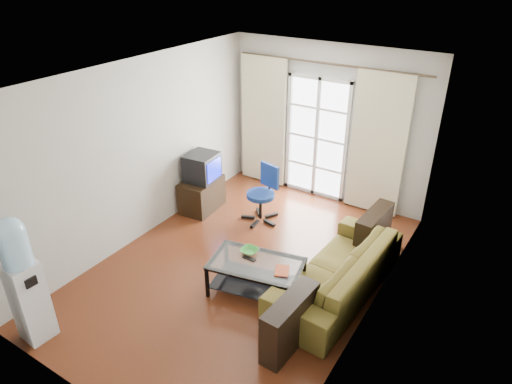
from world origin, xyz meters
TOP-DOWN VIEW (x-y plane):
  - floor at (0.00, 0.00)m, footprint 5.20×5.20m
  - ceiling at (0.00, 0.00)m, footprint 5.20×5.20m
  - wall_back at (0.00, 2.60)m, footprint 3.60×0.02m
  - wall_front at (0.00, -2.60)m, footprint 3.60×0.02m
  - wall_left at (-1.80, 0.00)m, footprint 0.02×5.20m
  - wall_right at (1.80, 0.00)m, footprint 0.02×5.20m
  - french_door at (-0.15, 2.54)m, footprint 1.16×0.06m
  - curtain_rod at (0.00, 2.50)m, footprint 3.30×0.04m
  - curtain_left at (-1.20, 2.48)m, footprint 0.90×0.07m
  - curtain_right at (0.95, 2.48)m, footprint 0.90×0.07m
  - radiator at (0.80, 2.50)m, footprint 0.64×0.12m
  - sofa at (1.31, 0.22)m, footprint 2.38×1.17m
  - coffee_table at (0.45, -0.36)m, footprint 1.28×0.89m
  - bowl at (0.25, -0.23)m, footprint 0.23×0.23m
  - book at (0.73, -0.38)m, footprint 0.34×0.36m
  - remote at (0.33, -0.35)m, footprint 0.18×0.05m
  - tv_stand at (-1.52, 1.00)m, footprint 0.55×0.78m
  - crt_tv at (-1.52, 1.02)m, footprint 0.55×0.55m
  - task_chair at (-0.46, 1.24)m, footprint 0.78×0.78m
  - water_cooler at (-1.28, -2.35)m, footprint 0.36×0.34m

SIDE VIEW (x-z plane):
  - floor at x=0.00m, z-range 0.00..0.00m
  - tv_stand at x=-1.52m, z-range 0.00..0.55m
  - task_chair at x=-0.46m, z-range -0.19..0.75m
  - coffee_table at x=0.45m, z-range 0.07..0.54m
  - radiator at x=0.80m, z-range 0.01..0.65m
  - sofa at x=1.31m, z-range 0.00..0.66m
  - remote at x=0.33m, z-range 0.47..0.49m
  - book at x=0.73m, z-range 0.47..0.50m
  - bowl at x=0.25m, z-range 0.47..0.53m
  - crt_tv at x=-1.52m, z-range 0.55..1.02m
  - water_cooler at x=-1.28m, z-range 0.04..1.61m
  - french_door at x=-0.15m, z-range 0.00..2.15m
  - curtain_left at x=-1.20m, z-range 0.02..2.38m
  - curtain_right at x=0.95m, z-range 0.02..2.38m
  - wall_back at x=0.00m, z-range 0.00..2.70m
  - wall_front at x=0.00m, z-range 0.00..2.70m
  - wall_left at x=-1.80m, z-range 0.00..2.70m
  - wall_right at x=1.80m, z-range 0.00..2.70m
  - curtain_rod at x=0.00m, z-range 2.36..2.40m
  - ceiling at x=0.00m, z-range 2.70..2.70m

